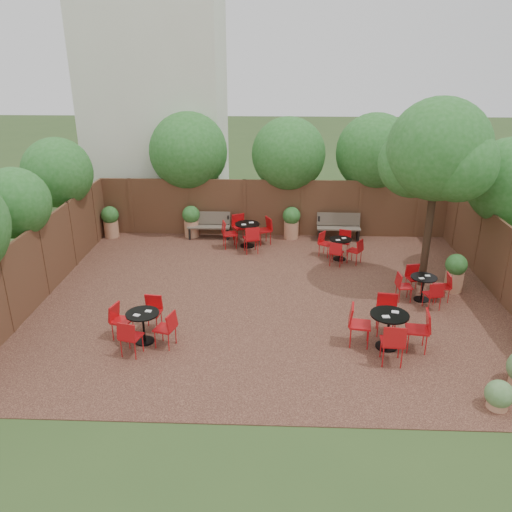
{
  "coord_description": "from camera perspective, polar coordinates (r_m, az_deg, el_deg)",
  "views": [
    {
      "loc": [
        0.09,
        -12.25,
        6.14
      ],
      "look_at": [
        -0.42,
        0.5,
        1.0
      ],
      "focal_mm": 36.09,
      "sensor_mm": 36.0,
      "label": 1
    }
  ],
  "objects": [
    {
      "name": "planters",
      "position": [
        16.95,
        -1.19,
        2.91
      ],
      "size": [
        11.18,
        4.66,
        1.11
      ],
      "color": "tan",
      "rests_on": "courtyard_paving"
    },
    {
      "name": "fence_back",
      "position": [
        18.0,
        1.93,
        5.33
      ],
      "size": [
        12.0,
        0.08,
        2.0
      ],
      "primitive_type": "cube",
      "color": "#54331F",
      "rests_on": "ground"
    },
    {
      "name": "park_bench_left",
      "position": [
        17.94,
        -5.22,
        3.47
      ],
      "size": [
        1.46,
        0.48,
        0.9
      ],
      "rotation": [
        0.0,
        0.0,
        0.01
      ],
      "color": "brown",
      "rests_on": "courtyard_paving"
    },
    {
      "name": "fence_left",
      "position": [
        14.61,
        -22.51,
        -0.4
      ],
      "size": [
        0.08,
        10.0,
        2.0
      ],
      "primitive_type": "cube",
      "color": "#54331F",
      "rests_on": "ground"
    },
    {
      "name": "park_bench_right",
      "position": [
        17.92,
        9.13,
        3.28
      ],
      "size": [
        1.49,
        0.5,
        0.91
      ],
      "rotation": [
        0.0,
        0.0,
        -0.02
      ],
      "color": "brown",
      "rests_on": "courtyard_paving"
    },
    {
      "name": "bistro_tables",
      "position": [
        13.78,
        5.2,
        -2.5
      ],
      "size": [
        8.22,
        7.84,
        0.95
      ],
      "color": "black",
      "rests_on": "courtyard_paving"
    },
    {
      "name": "courtyard_paving",
      "position": [
        13.69,
        1.69,
        -4.65
      ],
      "size": [
        12.0,
        10.0,
        0.02
      ],
      "primitive_type": "cube",
      "color": "#311A14",
      "rests_on": "ground"
    },
    {
      "name": "ground",
      "position": [
        13.7,
        1.69,
        -4.69
      ],
      "size": [
        80.0,
        80.0,
        0.0
      ],
      "primitive_type": "plane",
      "color": "#354F23",
      "rests_on": "ground"
    },
    {
      "name": "neighbour_building",
      "position": [
        20.87,
        -10.82,
        15.69
      ],
      "size": [
        5.0,
        4.0,
        8.0
      ],
      "primitive_type": "cube",
      "color": "silver",
      "rests_on": "ground"
    },
    {
      "name": "fence_right",
      "position": [
        14.54,
        26.11,
        -1.12
      ],
      "size": [
        0.08,
        10.0,
        2.0
      ],
      "primitive_type": "cube",
      "color": "#54331F",
      "rests_on": "ground"
    },
    {
      "name": "courtyard_tree",
      "position": [
        14.07,
        19.5,
        10.44
      ],
      "size": [
        2.78,
        2.68,
        5.08
      ],
      "rotation": [
        0.0,
        0.0,
        0.4
      ],
      "color": "black",
      "rests_on": "courtyard_paving"
    },
    {
      "name": "overhang_foliage",
      "position": [
        15.99,
        -1.35,
        9.71
      ],
      "size": [
        15.77,
        10.91,
        2.73
      ],
      "color": "#246320",
      "rests_on": "ground"
    }
  ]
}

